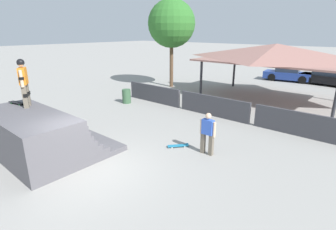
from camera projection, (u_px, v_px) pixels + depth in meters
ground_plane at (92, 169)px, 8.42m from camera, size 160.00×160.00×0.00m
quarter_pipe_ramp at (38, 136)px, 9.30m from camera, size 4.30×3.48×1.57m
skater_on_deck at (23, 80)px, 9.42m from camera, size 0.71×0.53×1.75m
skateboard_on_deck at (18, 103)px, 10.02m from camera, size 0.85×0.36×0.09m
bystander_walking at (208, 132)px, 9.25m from camera, size 0.62×0.23×1.55m
skateboard_on_ground at (179, 145)px, 10.04m from camera, size 0.67×0.76×0.09m
barrier_fence at (213, 106)px, 13.57m from camera, size 12.55×0.12×1.05m
pavilion_shelter at (276, 53)px, 16.04m from camera, size 9.09×5.47×3.51m
tree_beside_pavilion at (172, 24)px, 19.44m from camera, size 3.52×3.52×6.52m
trash_bin at (127, 96)px, 16.04m from camera, size 0.52×0.52×0.85m
parked_car_blue at (288, 74)px, 23.08m from camera, size 4.21×2.17×1.27m
parked_car_black at (328, 78)px, 21.36m from camera, size 4.28×2.07×1.27m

